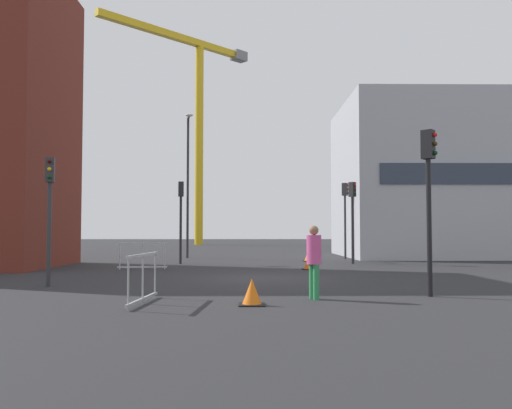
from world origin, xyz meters
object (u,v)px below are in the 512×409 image
object	(u,v)px
traffic_light_crosswalk	(50,199)
pedestrian_walking	(314,256)
traffic_light_island	(181,208)
traffic_light_verge	(353,209)
traffic_light_median	(345,208)
traffic_cone_striped	(309,256)
streetlamp_tall	(188,176)
traffic_cone_on_verge	(252,293)
traffic_light_corner	(429,184)
traffic_cone_by_barrier	(309,263)
construction_crane	(196,104)

from	to	relation	value
traffic_light_crosswalk	pedestrian_walking	xyz separation A→B (m)	(7.14, -2.90, -1.49)
traffic_light_island	traffic_light_verge	world-z (taller)	traffic_light_island
traffic_light_verge	traffic_light_crosswalk	size ratio (longest dim) A/B	1.06
traffic_light_median	pedestrian_walking	xyz separation A→B (m)	(-3.82, -17.58, -1.82)
traffic_light_crosswalk	traffic_cone_striped	distance (m)	15.47
streetlamp_tall	traffic_cone_on_verge	xyz separation A→B (m)	(3.56, -19.73, -4.41)
traffic_cone_striped	traffic_cone_on_verge	bearing A→B (deg)	-100.32
traffic_light_corner	traffic_cone_striped	world-z (taller)	traffic_light_corner
traffic_cone_striped	traffic_cone_by_barrier	distance (m)	5.94
traffic_light_island	pedestrian_walking	distance (m)	14.24
traffic_light_island	traffic_cone_on_verge	distance (m)	14.87
traffic_light_island	traffic_light_crosswalk	bearing A→B (deg)	-103.03
traffic_cone_on_verge	traffic_cone_striped	bearing A→B (deg)	79.68
traffic_light_island	traffic_light_verge	xyz separation A→B (m)	(8.16, 0.07, -0.00)
traffic_light_verge	pedestrian_walking	distance (m)	13.93
construction_crane	traffic_light_island	xyz separation A→B (m)	(2.63, -33.63, -12.74)
streetlamp_tall	traffic_light_crosswalk	distance (m)	16.15
traffic_light_island	traffic_cone_on_verge	world-z (taller)	traffic_light_island
traffic_light_median	traffic_cone_by_barrier	xyz separation A→B (m)	(-2.89, -7.98, -2.55)
traffic_light_median	traffic_light_island	bearing A→B (deg)	-153.57
traffic_light_island	traffic_light_verge	distance (m)	8.16
traffic_light_median	traffic_cone_on_verge	world-z (taller)	traffic_light_median
pedestrian_walking	traffic_cone_striped	size ratio (longest dim) A/B	2.81
construction_crane	traffic_cone_on_verge	xyz separation A→B (m)	(5.91, -47.94, -15.10)
traffic_cone_striped	traffic_cone_on_verge	distance (m)	16.75
construction_crane	streetlamp_tall	world-z (taller)	construction_crane
construction_crane	traffic_cone_by_barrier	world-z (taller)	construction_crane
traffic_light_median	traffic_cone_striped	size ratio (longest dim) A/B	6.96
traffic_cone_striped	traffic_cone_by_barrier	xyz separation A→B (m)	(-0.64, -5.90, -0.02)
streetlamp_tall	traffic_light_island	world-z (taller)	streetlamp_tall
traffic_cone_striped	traffic_light_island	bearing A→B (deg)	-160.97
construction_crane	traffic_cone_striped	xyz separation A→B (m)	(8.92, -31.46, -15.08)
traffic_cone_striped	traffic_light_verge	bearing A→B (deg)	-48.24
traffic_light_verge	traffic_cone_on_verge	xyz separation A→B (m)	(-4.87, -14.38, -2.35)
traffic_light_corner	traffic_light_crosswalk	size ratio (longest dim) A/B	1.10
traffic_light_island	traffic_cone_striped	xyz separation A→B (m)	(6.29, 2.17, -2.34)
pedestrian_walking	traffic_light_median	bearing A→B (deg)	77.74
construction_crane	traffic_light_verge	world-z (taller)	construction_crane
traffic_light_median	traffic_cone_by_barrier	bearing A→B (deg)	-109.92
construction_crane	traffic_light_crosswalk	world-z (taller)	construction_crane
traffic_light_island	traffic_light_verge	size ratio (longest dim) A/B	1.00
traffic_cone_striped	traffic_light_median	bearing A→B (deg)	42.68
traffic_light_verge	traffic_cone_on_verge	bearing A→B (deg)	-108.72
traffic_light_median	traffic_cone_on_verge	bearing A→B (deg)	-105.81
traffic_light_verge	pedestrian_walking	world-z (taller)	traffic_light_verge
traffic_light_verge	traffic_light_median	xyz separation A→B (m)	(0.38, 4.17, 0.19)
traffic_light_island	traffic_cone_by_barrier	size ratio (longest dim) A/B	6.89
construction_crane	pedestrian_walking	world-z (taller)	construction_crane
traffic_cone_striped	traffic_cone_by_barrier	bearing A→B (deg)	-96.19
traffic_light_island	traffic_cone_on_verge	size ratio (longest dim) A/B	6.89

